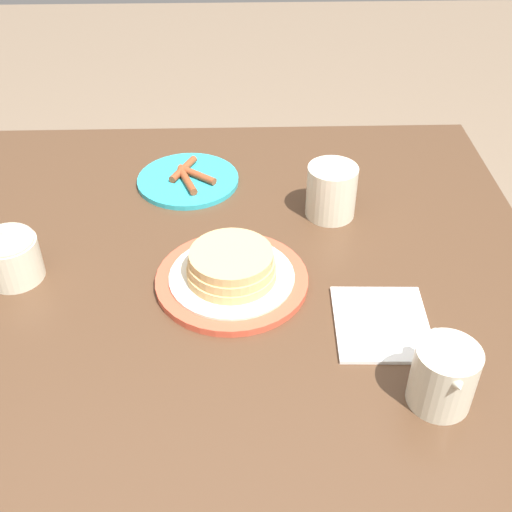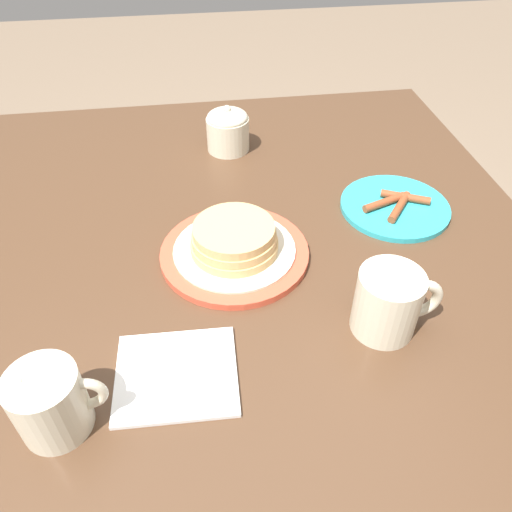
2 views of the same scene
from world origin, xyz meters
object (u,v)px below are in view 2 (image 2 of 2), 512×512
creamer_pitcher (48,402)px  napkin (176,374)px  side_plate_bacon (395,206)px  coffee_mug (389,302)px  pancake_plate (234,245)px  sugar_bowl (228,129)px

creamer_pitcher → napkin: creamer_pitcher is taller
side_plate_bacon → coffee_mug: size_ratio=1.60×
napkin → coffee_mug: bearing=8.2°
pancake_plate → coffee_mug: bearing=-42.8°
pancake_plate → napkin: bearing=-114.6°
side_plate_bacon → creamer_pitcher: size_ratio=1.59×
pancake_plate → napkin: (-0.10, -0.22, -0.02)m
side_plate_bacon → coffee_mug: coffee_mug is taller
creamer_pitcher → sugar_bowl: bearing=66.5°
sugar_bowl → napkin: 0.57m
side_plate_bacon → napkin: size_ratio=1.23×
sugar_bowl → creamer_pitcher: bearing=-113.5°
side_plate_bacon → sugar_bowl: bearing=136.9°
creamer_pitcher → sugar_bowl: same height
coffee_mug → creamer_pitcher: bearing=-168.2°
pancake_plate → coffee_mug: coffee_mug is taller
sugar_bowl → side_plate_bacon: bearing=-43.1°
coffee_mug → sugar_bowl: bearing=107.6°
creamer_pitcher → coffee_mug: bearing=11.8°
pancake_plate → side_plate_bacon: pancake_plate is taller
side_plate_bacon → napkin: side_plate_bacon is taller
side_plate_bacon → sugar_bowl: size_ratio=1.99×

